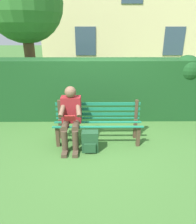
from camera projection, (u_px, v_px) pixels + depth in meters
name	position (u px, v px, depth m)	size (l,w,h in m)	color
ground	(98.00, 141.00, 4.27)	(60.00, 60.00, 0.00)	#3D6B2D
park_bench	(98.00, 121.00, 4.18)	(1.74, 0.49, 0.84)	#4C3828
person_seated	(71.00, 116.00, 3.94)	(0.44, 0.73, 1.18)	maroon
hedge_backdrop	(107.00, 88.00, 5.25)	(6.51, 0.82, 1.61)	#19471E
tree	(21.00, 5.00, 5.83)	(2.34, 2.23, 4.01)	brown
building_facade	(126.00, 11.00, 10.03)	(7.83, 3.26, 6.11)	beige
backpack	(90.00, 142.00, 3.86)	(0.31, 0.26, 0.41)	#1E4728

